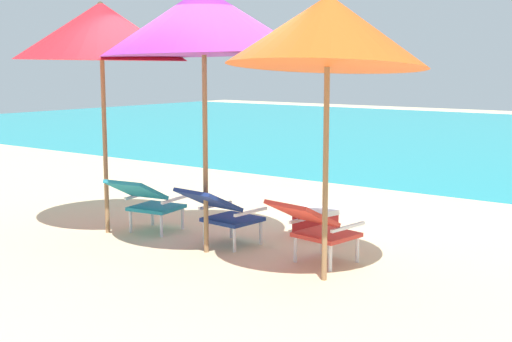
# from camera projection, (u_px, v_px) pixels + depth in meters

# --- Properties ---
(ground_plane) EXTENTS (40.00, 40.00, 0.00)m
(ground_plane) POSITION_uv_depth(u_px,v_px,m) (396.00, 191.00, 10.74)
(ground_plane) COLOR beige
(lounge_chair_left) EXTENTS (0.66, 0.94, 0.68)m
(lounge_chair_left) POSITION_uv_depth(u_px,v_px,m) (147.00, 200.00, 7.93)
(lounge_chair_left) COLOR teal
(lounge_chair_left) RESTS_ON ground_plane
(lounge_chair_center) EXTENTS (0.60, 0.91, 0.68)m
(lounge_chair_center) POSITION_uv_depth(u_px,v_px,m) (221.00, 211.00, 7.33)
(lounge_chair_center) COLOR navy
(lounge_chair_center) RESTS_ON ground_plane
(lounge_chair_right) EXTENTS (0.65, 0.94, 0.68)m
(lounge_chair_right) POSITION_uv_depth(u_px,v_px,m) (315.00, 225.00, 6.67)
(lounge_chair_right) COLOR red
(lounge_chair_right) RESTS_ON ground_plane
(beach_umbrella_left) EXTENTS (2.68, 2.68, 2.63)m
(beach_umbrella_left) POSITION_uv_depth(u_px,v_px,m) (101.00, 31.00, 7.72)
(beach_umbrella_left) COLOR olive
(beach_umbrella_left) RESTS_ON ground_plane
(beach_umbrella_center) EXTENTS (2.53, 2.51, 2.71)m
(beach_umbrella_center) POSITION_uv_depth(u_px,v_px,m) (204.00, 21.00, 6.87)
(beach_umbrella_center) COLOR olive
(beach_umbrella_center) RESTS_ON ground_plane
(beach_umbrella_right) EXTENTS (2.07, 2.10, 2.59)m
(beach_umbrella_right) POSITION_uv_depth(u_px,v_px,m) (328.00, 31.00, 5.95)
(beach_umbrella_right) COLOR olive
(beach_umbrella_right) RESTS_ON ground_plane
(cooler_box) EXTENTS (0.53, 0.42, 0.32)m
(cooler_box) POSITION_uv_depth(u_px,v_px,m) (315.00, 222.00, 7.90)
(cooler_box) COLOR red
(cooler_box) RESTS_ON ground_plane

